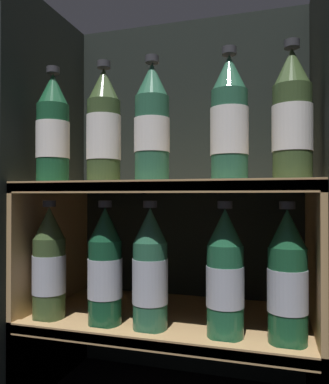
{
  "coord_description": "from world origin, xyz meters",
  "views": [
    {
      "loc": [
        0.23,
        -0.66,
        0.48
      ],
      "look_at": [
        0.0,
        0.12,
        0.49
      ],
      "focal_mm": 35.0,
      "sensor_mm": 36.0,
      "label": 1
    }
  ],
  "objects": [
    {
      "name": "bottle_lower_front_1",
      "position": [
        -0.12,
        0.06,
        0.32
      ],
      "size": [
        0.07,
        0.07,
        0.26
      ],
      "color": "#144228",
      "rests_on": "shelf_lower"
    },
    {
      "name": "bottle_upper_front_2",
      "position": [
        -0.01,
        0.06,
        0.62
      ],
      "size": [
        0.07,
        0.07,
        0.26
      ],
      "color": "#285B42",
      "rests_on": "shelf_upper"
    },
    {
      "name": "bottle_upper_front_0",
      "position": [
        -0.24,
        0.06,
        0.62
      ],
      "size": [
        0.07,
        0.07,
        0.26
      ],
      "color": "#194C2D",
      "rests_on": "shelf_upper"
    },
    {
      "name": "bottle_upper_front_3",
      "position": [
        0.15,
        0.06,
        0.62
      ],
      "size": [
        0.07,
        0.07,
        0.26
      ],
      "color": "#285B42",
      "rests_on": "shelf_upper"
    },
    {
      "name": "bottle_upper_front_4",
      "position": [
        0.26,
        0.06,
        0.62
      ],
      "size": [
        0.07,
        0.07,
        0.26
      ],
      "color": "#384C28",
      "rests_on": "shelf_upper"
    },
    {
      "name": "bottle_lower_front_3",
      "position": [
        0.14,
        0.06,
        0.32
      ],
      "size": [
        0.07,
        0.07,
        0.26
      ],
      "color": "#1E5638",
      "rests_on": "shelf_lower"
    },
    {
      "name": "bottle_upper_front_1",
      "position": [
        -0.12,
        0.06,
        0.62
      ],
      "size": [
        0.07,
        0.07,
        0.26
      ],
      "color": "#384C28",
      "rests_on": "shelf_upper"
    },
    {
      "name": "fridge_side_left",
      "position": [
        -0.32,
        0.17,
        0.48
      ],
      "size": [
        0.02,
        0.37,
        0.96
      ],
      "primitive_type": "cube",
      "color": "black",
      "rests_on": "ground_plane"
    },
    {
      "name": "fridge_back_wall",
      "position": [
        0.0,
        0.34,
        0.48
      ],
      "size": [
        0.67,
        0.02,
        0.96
      ],
      "primitive_type": "cube",
      "color": "black",
      "rests_on": "ground_plane"
    },
    {
      "name": "bottle_lower_front_0",
      "position": [
        -0.25,
        0.06,
        0.32
      ],
      "size": [
        0.07,
        0.07,
        0.26
      ],
      "color": "#384C28",
      "rests_on": "shelf_lower"
    },
    {
      "name": "bottle_lower_front_2",
      "position": [
        -0.01,
        0.06,
        0.32
      ],
      "size": [
        0.07,
        0.07,
        0.26
      ],
      "color": "#285B42",
      "rests_on": "shelf_lower"
    },
    {
      "name": "shelf_upper",
      "position": [
        0.0,
        0.16,
        0.37
      ],
      "size": [
        0.63,
        0.33,
        0.51
      ],
      "color": "tan",
      "rests_on": "ground_plane"
    },
    {
      "name": "shelf_lower",
      "position": [
        0.0,
        0.16,
        0.17
      ],
      "size": [
        0.63,
        0.33,
        0.21
      ],
      "color": "tan",
      "rests_on": "ground_plane"
    },
    {
      "name": "bottle_lower_front_4",
      "position": [
        0.25,
        0.06,
        0.32
      ],
      "size": [
        0.07,
        0.07,
        0.26
      ],
      "color": "#194C2D",
      "rests_on": "shelf_lower"
    },
    {
      "name": "fridge_side_right",
      "position": [
        0.32,
        0.17,
        0.48
      ],
      "size": [
        0.02,
        0.37,
        0.96
      ],
      "primitive_type": "cube",
      "color": "black",
      "rests_on": "ground_plane"
    }
  ]
}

